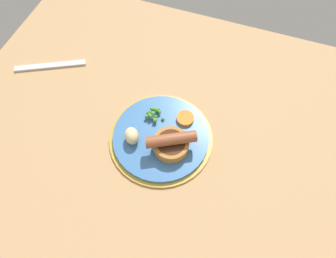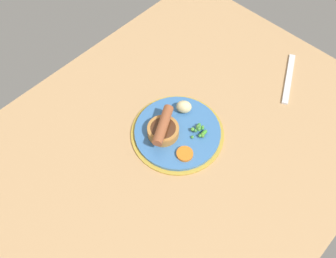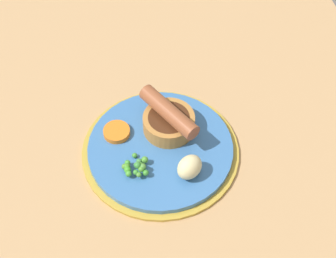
{
  "view_description": "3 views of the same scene",
  "coord_description": "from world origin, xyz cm",
  "views": [
    {
      "loc": [
        6.29,
        -29.72,
        62.8
      ],
      "look_at": [
        -3.89,
        -1.0,
        7.37
      ],
      "focal_mm": 32.0,
      "sensor_mm": 36.0,
      "label": 1
    },
    {
      "loc": [
        32.15,
        30.75,
        81.62
      ],
      "look_at": [
        -3.53,
        -3.07,
        5.68
      ],
      "focal_mm": 40.0,
      "sensor_mm": 36.0,
      "label": 2
    },
    {
      "loc": [
        -52.28,
        7.98,
        70.57
      ],
      "look_at": [
        -3.91,
        -3.05,
        6.39
      ],
      "focal_mm": 60.0,
      "sensor_mm": 36.0,
      "label": 3
    }
  ],
  "objects": [
    {
      "name": "dining_table",
      "position": [
        0.0,
        0.0,
        1.5
      ],
      "size": [
        110.0,
        80.0,
        3.0
      ],
      "primitive_type": "cube",
      "color": "tan",
      "rests_on": "ground"
    },
    {
      "name": "dinner_plate",
      "position": [
        -5.37,
        -1.58,
        3.57
      ],
      "size": [
        23.12,
        23.12,
        1.4
      ],
      "color": "#B79333",
      "rests_on": "dining_table"
    },
    {
      "name": "sausage_pudding",
      "position": [
        -2.33,
        -3.54,
        6.48
      ],
      "size": [
        10.42,
        7.68,
        5.09
      ],
      "rotation": [
        0.0,
        0.0,
        3.63
      ],
      "color": "#AD7538",
      "rests_on": "dinner_plate"
    },
    {
      "name": "pea_pile",
      "position": [
        -8.66,
        2.62,
        5.45
      ],
      "size": [
        4.45,
        3.9,
        1.95
      ],
      "color": "#40892E",
      "rests_on": "dinner_plate"
    },
    {
      "name": "potato_chunk_0",
      "position": [
        -10.86,
        -4.52,
        6.12
      ],
      "size": [
        4.71,
        4.93,
        3.44
      ],
      "primitive_type": "ellipsoid",
      "rotation": [
        0.0,
        0.0,
        2.18
      ],
      "color": "beige",
      "rests_on": "dinner_plate"
    },
    {
      "name": "carrot_slice_0",
      "position": [
        -1.58,
        4.21,
        4.83
      ],
      "size": [
        5.5,
        5.5,
        0.87
      ],
      "primitive_type": "cylinder",
      "rotation": [
        0.0,
        0.0,
        5.33
      ],
      "color": "orange",
      "rests_on": "dinner_plate"
    },
    {
      "name": "fork",
      "position": [
        -39.37,
        8.52,
        3.3
      ],
      "size": [
        16.78,
        9.56,
        0.6
      ],
      "primitive_type": "cube",
      "rotation": [
        0.0,
        0.0,
        0.47
      ],
      "color": "silver",
      "rests_on": "dining_table"
    }
  ]
}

